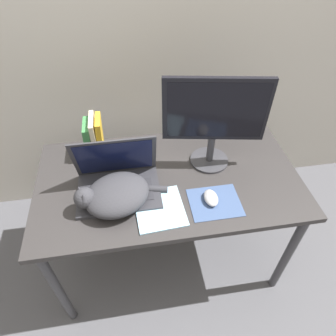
{
  "coord_description": "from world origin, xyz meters",
  "views": [
    {
      "loc": [
        -0.16,
        -0.65,
        1.78
      ],
      "look_at": [
        -0.01,
        0.32,
        0.82
      ],
      "focal_mm": 32.0,
      "sensor_mm": 36.0,
      "label": 1
    }
  ],
  "objects_px": {
    "notepad": "(160,209)",
    "laptop": "(118,181)",
    "cat": "(115,195)",
    "external_monitor": "(215,118)",
    "book_row": "(94,137)",
    "computer_mouse": "(211,198)"
  },
  "relations": [
    {
      "from": "cat",
      "to": "computer_mouse",
      "type": "distance_m",
      "value": 0.43
    },
    {
      "from": "computer_mouse",
      "to": "book_row",
      "type": "relative_size",
      "value": 0.47
    },
    {
      "from": "cat",
      "to": "notepad",
      "type": "height_order",
      "value": "cat"
    },
    {
      "from": "laptop",
      "to": "cat",
      "type": "distance_m",
      "value": 0.09
    },
    {
      "from": "book_row",
      "to": "laptop",
      "type": "bearing_deg",
      "value": -69.4
    },
    {
      "from": "laptop",
      "to": "external_monitor",
      "type": "xyz_separation_m",
      "value": [
        0.47,
        0.12,
        0.22
      ]
    },
    {
      "from": "laptop",
      "to": "book_row",
      "type": "xyz_separation_m",
      "value": [
        -0.11,
        0.28,
        0.05
      ]
    },
    {
      "from": "laptop",
      "to": "book_row",
      "type": "height_order",
      "value": "laptop"
    },
    {
      "from": "laptop",
      "to": "notepad",
      "type": "height_order",
      "value": "laptop"
    },
    {
      "from": "external_monitor",
      "to": "notepad",
      "type": "height_order",
      "value": "external_monitor"
    },
    {
      "from": "notepad",
      "to": "laptop",
      "type": "bearing_deg",
      "value": 138.25
    },
    {
      "from": "external_monitor",
      "to": "notepad",
      "type": "relative_size",
      "value": 1.95
    },
    {
      "from": "notepad",
      "to": "book_row",
      "type": "bearing_deg",
      "value": 122.62
    },
    {
      "from": "computer_mouse",
      "to": "notepad",
      "type": "bearing_deg",
      "value": -176.75
    },
    {
      "from": "book_row",
      "to": "notepad",
      "type": "relative_size",
      "value": 0.88
    },
    {
      "from": "cat",
      "to": "book_row",
      "type": "bearing_deg",
      "value": 103.6
    },
    {
      "from": "external_monitor",
      "to": "book_row",
      "type": "xyz_separation_m",
      "value": [
        -0.58,
        0.16,
        -0.17
      ]
    },
    {
      "from": "laptop",
      "to": "book_row",
      "type": "distance_m",
      "value": 0.31
    },
    {
      "from": "laptop",
      "to": "cat",
      "type": "height_order",
      "value": "laptop"
    },
    {
      "from": "book_row",
      "to": "cat",
      "type": "bearing_deg",
      "value": -76.4
    },
    {
      "from": "cat",
      "to": "external_monitor",
      "type": "bearing_deg",
      "value": 23.27
    },
    {
      "from": "laptop",
      "to": "external_monitor",
      "type": "height_order",
      "value": "external_monitor"
    }
  ]
}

